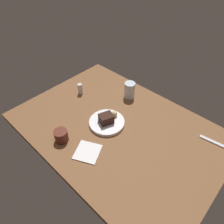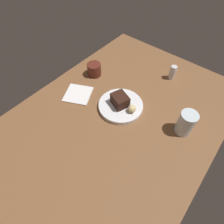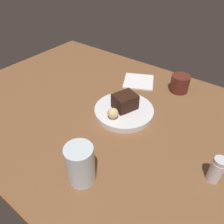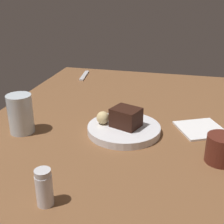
{
  "view_description": "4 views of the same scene",
  "coord_description": "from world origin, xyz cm",
  "px_view_note": "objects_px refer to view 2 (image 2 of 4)",
  "views": [
    {
      "loc": [
        -54.39,
        62.44,
        92.96
      ],
      "look_at": [
        7.0,
        -2.86,
        8.43
      ],
      "focal_mm": 33.14,
      "sensor_mm": 36.0,
      "label": 1
    },
    {
      "loc": [
        -40.51,
        -30.58,
        72.55
      ],
      "look_at": [
        -1.73,
        1.33,
        8.07
      ],
      "focal_mm": 30.06,
      "sensor_mm": 36.0,
      "label": 2
    },
    {
      "loc": [
        38.91,
        -47.89,
        51.79
      ],
      "look_at": [
        4.25,
        -1.98,
        5.45
      ],
      "focal_mm": 34.4,
      "sensor_mm": 36.0,
      "label": 3
    },
    {
      "loc": [
        82.76,
        17.98,
        42.58
      ],
      "look_at": [
        1.15,
        -2.3,
        6.88
      ],
      "focal_mm": 48.22,
      "sensor_mm": 36.0,
      "label": 4
    }
  ],
  "objects_px": {
    "dessert_plate": "(121,106)",
    "salt_shaker": "(172,73)",
    "chocolate_cake_slice": "(120,100)",
    "folded_napkin": "(78,94)",
    "coffee_cup": "(94,69)",
    "bread_roll": "(132,109)",
    "water_glass": "(186,123)"
  },
  "relations": [
    {
      "from": "coffee_cup",
      "to": "folded_napkin",
      "type": "height_order",
      "value": "coffee_cup"
    },
    {
      "from": "chocolate_cake_slice",
      "to": "salt_shaker",
      "type": "bearing_deg",
      "value": -14.89
    },
    {
      "from": "salt_shaker",
      "to": "water_glass",
      "type": "height_order",
      "value": "water_glass"
    },
    {
      "from": "bread_roll",
      "to": "folded_napkin",
      "type": "xyz_separation_m",
      "value": [
        -0.07,
        0.28,
        -0.04
      ]
    },
    {
      "from": "dessert_plate",
      "to": "salt_shaker",
      "type": "height_order",
      "value": "salt_shaker"
    },
    {
      "from": "chocolate_cake_slice",
      "to": "salt_shaker",
      "type": "distance_m",
      "value": 0.35
    },
    {
      "from": "bread_roll",
      "to": "coffee_cup",
      "type": "distance_m",
      "value": 0.34
    },
    {
      "from": "water_glass",
      "to": "folded_napkin",
      "type": "bearing_deg",
      "value": 105.24
    },
    {
      "from": "salt_shaker",
      "to": "water_glass",
      "type": "relative_size",
      "value": 0.69
    },
    {
      "from": "dessert_plate",
      "to": "folded_napkin",
      "type": "distance_m",
      "value": 0.23
    },
    {
      "from": "chocolate_cake_slice",
      "to": "bread_roll",
      "type": "distance_m",
      "value": 0.07
    },
    {
      "from": "coffee_cup",
      "to": "folded_napkin",
      "type": "bearing_deg",
      "value": -166.43
    },
    {
      "from": "dessert_plate",
      "to": "coffee_cup",
      "type": "distance_m",
      "value": 0.28
    },
    {
      "from": "bread_roll",
      "to": "water_glass",
      "type": "xyz_separation_m",
      "value": [
        0.07,
        -0.22,
        0.02
      ]
    },
    {
      "from": "chocolate_cake_slice",
      "to": "bread_roll",
      "type": "relative_size",
      "value": 2.06
    },
    {
      "from": "dessert_plate",
      "to": "folded_napkin",
      "type": "xyz_separation_m",
      "value": [
        -0.07,
        0.22,
        -0.01
      ]
    },
    {
      "from": "coffee_cup",
      "to": "dessert_plate",
      "type": "bearing_deg",
      "value": -110.31
    },
    {
      "from": "dessert_plate",
      "to": "folded_napkin",
      "type": "bearing_deg",
      "value": 108.17
    },
    {
      "from": "chocolate_cake_slice",
      "to": "dessert_plate",
      "type": "bearing_deg",
      "value": -78.11
    },
    {
      "from": "bread_roll",
      "to": "chocolate_cake_slice",
      "type": "bearing_deg",
      "value": 89.57
    },
    {
      "from": "chocolate_cake_slice",
      "to": "folded_napkin",
      "type": "bearing_deg",
      "value": 108.32
    },
    {
      "from": "dessert_plate",
      "to": "coffee_cup",
      "type": "bearing_deg",
      "value": 69.69
    },
    {
      "from": "water_glass",
      "to": "bread_roll",
      "type": "bearing_deg",
      "value": 106.83
    },
    {
      "from": "chocolate_cake_slice",
      "to": "water_glass",
      "type": "height_order",
      "value": "water_glass"
    },
    {
      "from": "dessert_plate",
      "to": "chocolate_cake_slice",
      "type": "relative_size",
      "value": 2.74
    },
    {
      "from": "chocolate_cake_slice",
      "to": "folded_napkin",
      "type": "xyz_separation_m",
      "value": [
        -0.07,
        0.21,
        -0.05
      ]
    },
    {
      "from": "folded_napkin",
      "to": "bread_roll",
      "type": "bearing_deg",
      "value": -76.05
    },
    {
      "from": "dessert_plate",
      "to": "bread_roll",
      "type": "relative_size",
      "value": 5.66
    },
    {
      "from": "chocolate_cake_slice",
      "to": "folded_napkin",
      "type": "height_order",
      "value": "chocolate_cake_slice"
    },
    {
      "from": "coffee_cup",
      "to": "folded_napkin",
      "type": "distance_m",
      "value": 0.17
    },
    {
      "from": "bread_roll",
      "to": "folded_napkin",
      "type": "relative_size",
      "value": 0.29
    },
    {
      "from": "bread_roll",
      "to": "water_glass",
      "type": "distance_m",
      "value": 0.23
    }
  ]
}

